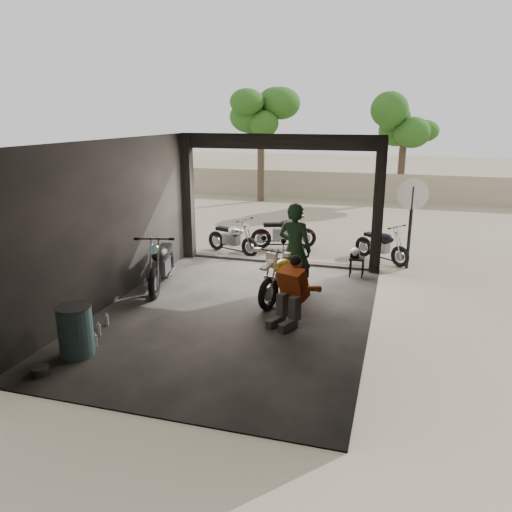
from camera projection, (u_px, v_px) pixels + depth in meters
The scene contains 16 objects.
ground at pixel (235, 314), 9.45m from camera, with size 80.00×80.00×0.00m, color #7A6D56.
garage at pixel (243, 242), 9.61m from camera, with size 7.00×7.13×3.20m.
boundary_wall at pixel (335, 185), 22.22m from camera, with size 18.00×0.30×1.20m, color gray.
tree_left at pixel (261, 106), 20.72m from camera, with size 2.20×2.20×5.60m.
tree_right at pixel (405, 117), 20.66m from camera, with size 2.20×2.20×5.00m.
main_bike at pixel (286, 272), 10.02m from camera, with size 0.72×1.76×1.17m, color beige, non-canonical shape.
left_bike at pixel (161, 260), 10.74m from camera, with size 0.76×1.84×1.24m, color black, non-canonical shape.
outside_bike_a at pixel (232, 235), 13.42m from camera, with size 0.62×1.49×1.01m, color black, non-canonical shape.
outside_bike_b at pixel (284, 230), 13.92m from camera, with size 0.66×1.60×1.09m, color #451021, non-canonical shape.
outside_bike_c at pixel (382, 242), 12.67m from camera, with size 0.61×1.49×1.01m, color black, non-canonical shape.
rider at pixel (295, 249), 10.22m from camera, with size 0.71×0.47×1.94m, color black.
mechanic at pixel (289, 293), 8.77m from camera, with size 0.62×0.84×1.22m, color #C54B1A, non-canonical shape.
stool at pixel (357, 261), 11.49m from camera, with size 0.34×0.34×0.47m.
helmet at pixel (355, 252), 11.47m from camera, with size 0.24×0.25×0.23m, color silver.
oil_drum at pixel (76, 332), 7.68m from camera, with size 0.53×0.53×0.82m, color #426E70.
sign_post at pixel (411, 210), 11.86m from camera, with size 0.73×0.08×2.19m.
Camera 1 is at (2.84, -8.33, 3.63)m, focal length 35.00 mm.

